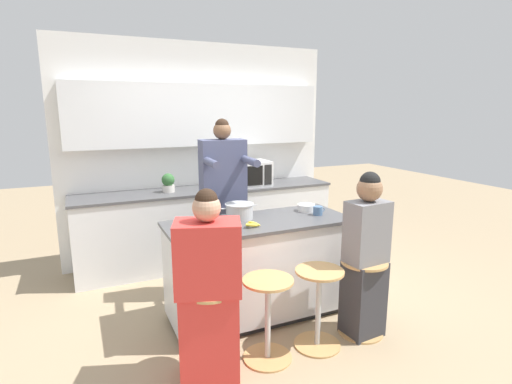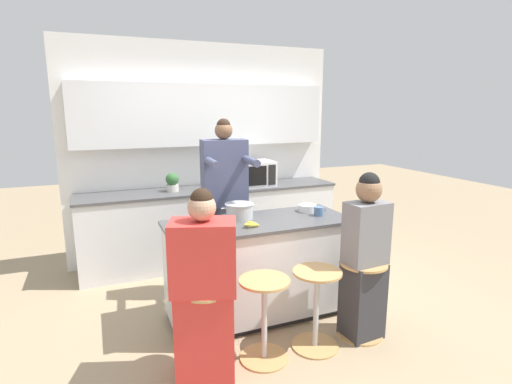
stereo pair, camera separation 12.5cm
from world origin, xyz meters
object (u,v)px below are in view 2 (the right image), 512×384
bar_stool_leftmost (206,325)px  bar_stool_center_right (316,305)px  coffee_cup_near (319,211)px  bar_stool_center_left (264,315)px  person_cooking (225,211)px  banana_bunch (250,224)px  juice_carton (203,223)px  potted_plant (172,182)px  kitchen_island (259,268)px  person_seated_near (365,262)px  bar_stool_rightmost (362,295)px  person_wrapped_blanket (204,291)px  microwave (252,174)px  cooking_pot (239,211)px  fruit_bowl (307,208)px

bar_stool_leftmost → bar_stool_center_right: (0.89, -0.03, 0.00)m
coffee_cup_near → bar_stool_center_left: bearing=-144.0°
bar_stool_leftmost → person_cooking: person_cooking is taller
banana_bunch → juice_carton: (-0.42, -0.02, 0.06)m
person_cooking → potted_plant: person_cooking is taller
kitchen_island → bar_stool_center_right: 0.70m
kitchen_island → banana_bunch: (-0.14, -0.15, 0.48)m
bar_stool_leftmost → person_seated_near: person_seated_near is taller
bar_stool_rightmost → juice_carton: juice_carton is taller
kitchen_island → person_wrapped_blanket: (-0.69, -0.66, 0.19)m
person_wrapped_blanket → potted_plant: 2.19m
microwave → juice_carton: bearing=-123.5°
person_wrapped_blanket → cooking_pot: size_ratio=4.00×
person_wrapped_blanket → banana_bunch: bearing=61.6°
bar_stool_rightmost → juice_carton: (-1.23, 0.48, 0.63)m
bar_stool_center_right → potted_plant: potted_plant is taller
person_seated_near → banana_bunch: person_seated_near is taller
person_cooking → potted_plant: bearing=113.6°
kitchen_island → coffee_cup_near: size_ratio=13.84×
cooking_pot → bar_stool_center_right: bearing=-65.7°
fruit_bowl → banana_bunch: 0.76m
cooking_pot → potted_plant: (-0.35, 1.34, 0.06)m
bar_stool_center_left → microwave: size_ratio=1.21×
bar_stool_center_left → cooking_pot: (0.09, 0.78, 0.62)m
bar_stool_center_left → juice_carton: bearing=125.8°
banana_bunch → potted_plant: potted_plant is taller
bar_stool_center_left → microwave: bearing=70.6°
kitchen_island → microwave: bearing=70.5°
juice_carton → coffee_cup_near: bearing=6.0°
bar_stool_center_left → person_cooking: bearing=86.2°
bar_stool_rightmost → person_cooking: (-0.81, 1.18, 0.53)m
bar_stool_rightmost → banana_bunch: 1.11m
person_wrapped_blanket → juice_carton: 0.61m
juice_carton → potted_plant: size_ratio=0.83×
cooking_pot → coffee_cup_near: size_ratio=2.87×
bar_stool_center_right → cooking_pot: (-0.36, 0.79, 0.62)m
bar_stool_rightmost → person_cooking: 1.53m
bar_stool_leftmost → bar_stool_rightmost: 1.34m
cooking_pot → banana_bunch: cooking_pot is taller
kitchen_island → person_seated_near: 0.96m
bar_stool_rightmost → person_seated_near: 0.30m
microwave → banana_bunch: bearing=-112.2°
coffee_cup_near → bar_stool_rightmost: bearing=-82.3°
bar_stool_rightmost → person_seated_near: bearing=-95.3°
person_cooking → bar_stool_center_left: bearing=-90.1°
bar_stool_rightmost → person_seated_near: size_ratio=0.46×
fruit_bowl → potted_plant: potted_plant is taller
coffee_cup_near → potted_plant: 1.88m
bar_stool_leftmost → bar_stool_rightmost: size_ratio=1.00×
microwave → fruit_bowl: bearing=-87.7°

